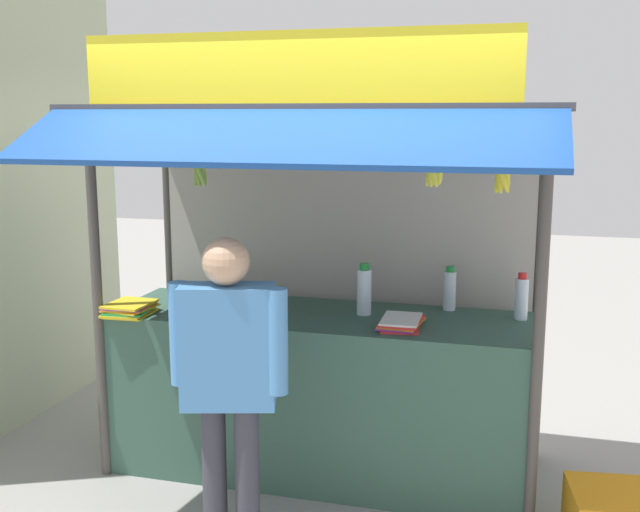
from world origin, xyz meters
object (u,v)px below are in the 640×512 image
at_px(water_bottle_mid_right, 450,290).
at_px(magazine_stack_front_right, 213,315).
at_px(magazine_stack_mid_left, 130,308).
at_px(banana_bunch_inner_right, 502,178).
at_px(water_bottle_back_right, 521,298).
at_px(water_bottle_back_left, 364,291).
at_px(vendor_person, 228,367).
at_px(banana_bunch_inner_left, 434,170).
at_px(magazine_stack_far_right, 401,323).
at_px(banana_bunch_leftmost, 200,171).

xyz_separation_m(water_bottle_mid_right, magazine_stack_front_right, (-1.28, -0.60, -0.09)).
height_order(magazine_stack_mid_left, banana_bunch_inner_right, banana_bunch_inner_right).
bearing_deg(water_bottle_back_right, water_bottle_back_left, -171.72).
xyz_separation_m(banana_bunch_inner_right, vendor_person, (-1.23, -0.46, -0.90)).
height_order(water_bottle_mid_right, magazine_stack_front_right, water_bottle_mid_right).
xyz_separation_m(water_bottle_mid_right, vendor_person, (-0.92, -1.26, -0.16)).
bearing_deg(banana_bunch_inner_left, magazine_stack_mid_left, 173.87).
distance_m(water_bottle_back_right, magazine_stack_far_right, 0.74).
distance_m(magazine_stack_far_right, banana_bunch_inner_right, 1.04).
relative_size(water_bottle_mid_right, magazine_stack_mid_left, 0.84).
distance_m(banana_bunch_inner_left, banana_bunch_inner_right, 0.33).
relative_size(water_bottle_mid_right, banana_bunch_leftmost, 0.90).
xyz_separation_m(water_bottle_back_right, banana_bunch_inner_right, (-0.11, -0.69, 0.74)).
bearing_deg(magazine_stack_front_right, vendor_person, -61.57).
relative_size(water_bottle_back_left, water_bottle_mid_right, 1.15).
distance_m(magazine_stack_far_right, banana_bunch_leftmost, 1.37).
xyz_separation_m(water_bottle_back_left, water_bottle_mid_right, (0.47, 0.24, -0.02)).
bearing_deg(magazine_stack_far_right, magazine_stack_mid_left, -174.96).
distance_m(water_bottle_back_left, banana_bunch_leftmost, 1.20).
relative_size(magazine_stack_front_right, vendor_person, 0.19).
height_order(magazine_stack_far_right, vendor_person, vendor_person).
distance_m(water_bottle_mid_right, banana_bunch_leftmost, 1.66).
relative_size(banana_bunch_inner_left, banana_bunch_inner_right, 0.92).
bearing_deg(magazine_stack_mid_left, vendor_person, -36.45).
distance_m(water_bottle_mid_right, magazine_stack_front_right, 1.41).
relative_size(water_bottle_back_left, magazine_stack_mid_left, 0.96).
distance_m(magazine_stack_mid_left, banana_bunch_leftmost, 1.02).
distance_m(magazine_stack_front_right, banana_bunch_inner_right, 1.80).
bearing_deg(banana_bunch_inner_left, water_bottle_back_right, 57.28).
bearing_deg(banana_bunch_leftmost, water_bottle_back_left, 35.81).
height_order(water_bottle_back_left, magazine_stack_mid_left, water_bottle_back_left).
bearing_deg(water_bottle_back_left, magazine_stack_front_right, -155.70).
relative_size(water_bottle_mid_right, banana_bunch_inner_left, 0.99).
height_order(water_bottle_back_left, banana_bunch_inner_right, banana_bunch_inner_right).
relative_size(magazine_stack_far_right, banana_bunch_leftmost, 1.10).
bearing_deg(banana_bunch_inner_right, water_bottle_back_left, 144.40).
height_order(magazine_stack_front_right, magazine_stack_mid_left, magazine_stack_mid_left).
bearing_deg(magazine_stack_far_right, banana_bunch_inner_left, -59.13).
bearing_deg(magazine_stack_front_right, water_bottle_mid_right, 25.22).
bearing_deg(water_bottle_back_left, banana_bunch_inner_right, -35.60).
height_order(water_bottle_back_left, banana_bunch_leftmost, banana_bunch_leftmost).
distance_m(water_bottle_mid_right, banana_bunch_inner_left, 1.11).
bearing_deg(banana_bunch_inner_right, banana_bunch_inner_left, 179.50).
distance_m(magazine_stack_front_right, vendor_person, 0.75).
xyz_separation_m(water_bottle_back_left, water_bottle_back_right, (0.89, 0.13, -0.02)).
xyz_separation_m(magazine_stack_front_right, magazine_stack_mid_left, (-0.53, -0.00, 0.01)).
distance_m(magazine_stack_front_right, banana_bunch_inner_left, 1.54).
xyz_separation_m(banana_bunch_inner_left, banana_bunch_leftmost, (-1.23, -0.00, -0.03)).
bearing_deg(banana_bunch_leftmost, banana_bunch_inner_right, 0.03).
distance_m(magazine_stack_far_right, banana_bunch_inner_left, 0.95).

